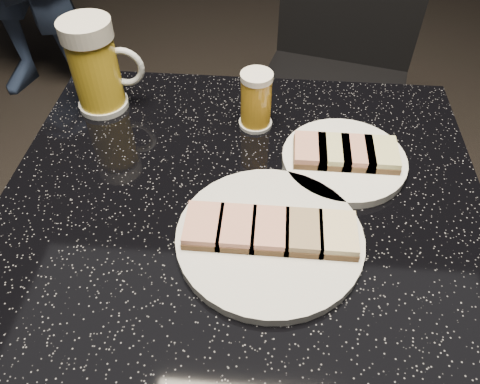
% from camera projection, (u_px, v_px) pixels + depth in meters
% --- Properties ---
extents(plate_large, '(0.25, 0.25, 0.01)m').
position_uv_depth(plate_large, '(270.00, 238.00, 0.62)').
color(plate_large, silver).
rests_on(plate_large, table).
extents(plate_small, '(0.19, 0.19, 0.01)m').
position_uv_depth(plate_small, '(344.00, 160.00, 0.72)').
color(plate_small, white).
rests_on(plate_small, table).
extents(table, '(0.70, 0.70, 0.75)m').
position_uv_depth(table, '(240.00, 306.00, 0.82)').
color(table, black).
rests_on(table, floor).
extents(beer_mug, '(0.12, 0.09, 0.16)m').
position_uv_depth(beer_mug, '(96.00, 66.00, 0.77)').
color(beer_mug, silver).
rests_on(beer_mug, table).
extents(beer_tumbler, '(0.06, 0.06, 0.10)m').
position_uv_depth(beer_tumbler, '(256.00, 100.00, 0.76)').
color(beer_tumbler, silver).
rests_on(beer_tumbler, table).
extents(chair, '(0.49, 0.49, 0.87)m').
position_uv_depth(chair, '(336.00, 70.00, 1.37)').
color(chair, black).
rests_on(chair, floor).
extents(canapes_on_plate_large, '(0.22, 0.07, 0.02)m').
position_uv_depth(canapes_on_plate_large, '(270.00, 230.00, 0.60)').
color(canapes_on_plate_large, '#4C3521').
rests_on(canapes_on_plate_large, plate_large).
extents(canapes_on_plate_small, '(0.16, 0.07, 0.02)m').
position_uv_depth(canapes_on_plate_small, '(346.00, 152.00, 0.71)').
color(canapes_on_plate_small, '#4C3521').
rests_on(canapes_on_plate_small, plate_small).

